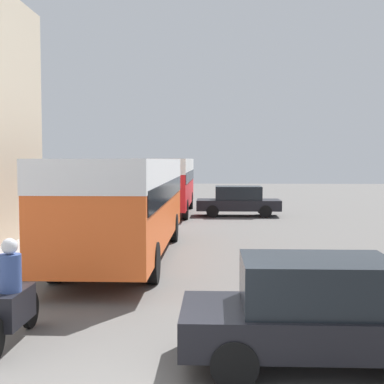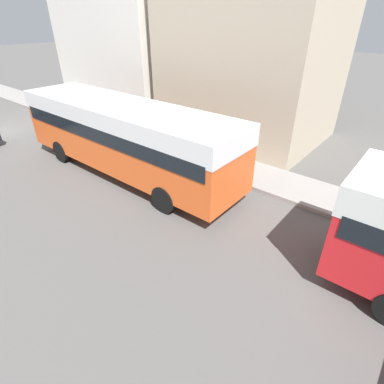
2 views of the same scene
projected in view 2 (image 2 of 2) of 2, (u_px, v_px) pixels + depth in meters
The scene contains 6 objects.
sidewalk at pixel (70, 114), 20.65m from camera, with size 2.20×120.00×0.15m.
building_corner at pixel (123, 10), 18.75m from camera, with size 5.27×8.57×12.49m.
building_midblock at pixel (252, 52), 15.27m from camera, with size 6.59×8.02×8.65m.
bus_lead at pixel (124, 130), 12.20m from camera, with size 2.65×10.75×2.99m.
motorcycle_behind_lead at pixel (50, 121), 17.38m from camera, with size 0.38×2.24×1.73m.
pedestrian_near_curb at pixel (81, 104), 19.19m from camera, with size 0.34×0.34×1.71m.
Camera 2 is at (5.44, 19.50, 6.02)m, focal length 28.00 mm.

